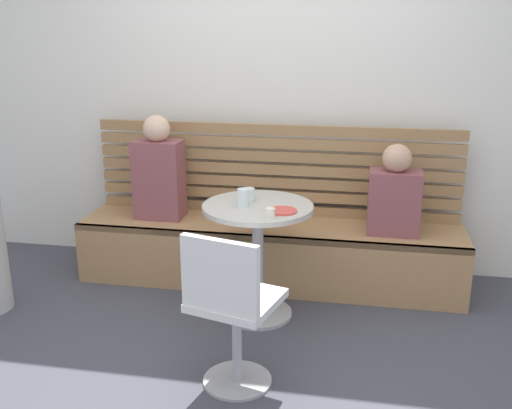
% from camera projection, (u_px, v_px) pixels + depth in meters
% --- Properties ---
extents(ground, '(8.00, 8.00, 0.00)m').
position_uv_depth(ground, '(232.00, 374.00, 3.14)').
color(ground, '#42424C').
extents(back_wall, '(5.20, 0.10, 2.90)m').
position_uv_depth(back_wall, '(280.00, 73.00, 4.25)').
color(back_wall, silver).
rests_on(back_wall, ground).
extents(booth_bench, '(2.70, 0.52, 0.44)m').
position_uv_depth(booth_bench, '(269.00, 253.00, 4.20)').
color(booth_bench, '#A87C51').
rests_on(booth_bench, ground).
extents(booth_backrest, '(2.65, 0.04, 0.67)m').
position_uv_depth(booth_backrest, '(275.00, 170.00, 4.26)').
color(booth_backrest, '#9A7249').
rests_on(booth_backrest, booth_bench).
extents(cafe_table, '(0.68, 0.68, 0.74)m').
position_uv_depth(cafe_table, '(258.00, 239.00, 3.63)').
color(cafe_table, '#ADADB2').
rests_on(cafe_table, ground).
extents(white_chair, '(0.49, 0.49, 0.85)m').
position_uv_depth(white_chair, '(231.00, 306.00, 2.88)').
color(white_chair, '#ADADB2').
rests_on(white_chair, ground).
extents(person_adult, '(0.34, 0.22, 0.75)m').
position_uv_depth(person_adult, '(159.00, 173.00, 4.20)').
color(person_adult, brown).
rests_on(person_adult, booth_bench).
extents(person_child_left, '(0.34, 0.22, 0.61)m').
position_uv_depth(person_child_left, '(394.00, 195.00, 3.89)').
color(person_child_left, brown).
rests_on(person_child_left, booth_bench).
extents(cup_glass_short, '(0.08, 0.08, 0.08)m').
position_uv_depth(cup_glass_short, '(248.00, 195.00, 3.64)').
color(cup_glass_short, silver).
rests_on(cup_glass_short, cafe_table).
extents(cup_espresso_small, '(0.06, 0.06, 0.05)m').
position_uv_depth(cup_espresso_small, '(270.00, 213.00, 3.33)').
color(cup_espresso_small, silver).
rests_on(cup_espresso_small, cafe_table).
extents(cup_water_clear, '(0.07, 0.07, 0.11)m').
position_uv_depth(cup_water_clear, '(243.00, 198.00, 3.52)').
color(cup_water_clear, white).
rests_on(cup_water_clear, cafe_table).
extents(plate_small, '(0.17, 0.17, 0.01)m').
position_uv_depth(plate_small, '(283.00, 211.00, 3.43)').
color(plate_small, '#DB4C42').
rests_on(plate_small, cafe_table).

